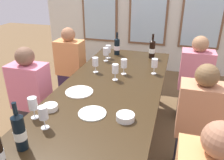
% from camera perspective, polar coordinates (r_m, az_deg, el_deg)
% --- Properties ---
extents(ground_plane, '(12.00, 12.00, 0.00)m').
position_cam_1_polar(ground_plane, '(2.60, -0.92, -17.32)').
color(ground_plane, brown).
extents(dining_table, '(0.98, 2.63, 0.74)m').
position_cam_1_polar(dining_table, '(2.21, -1.03, -4.14)').
color(dining_table, '#322312').
rests_on(dining_table, ground).
extents(white_plate_0, '(0.26, 0.26, 0.01)m').
position_cam_1_polar(white_plate_0, '(2.17, -8.15, -2.93)').
color(white_plate_0, white).
rests_on(white_plate_0, dining_table).
extents(white_plate_2, '(0.22, 0.22, 0.01)m').
position_cam_1_polar(white_plate_2, '(1.84, -4.80, -8.27)').
color(white_plate_2, white).
rests_on(white_plate_2, dining_table).
extents(wine_bottle_1, '(0.08, 0.08, 0.31)m').
position_cam_1_polar(wine_bottle_1, '(3.16, 1.23, 8.41)').
color(wine_bottle_1, black).
rests_on(wine_bottle_1, dining_table).
extents(wine_bottle_2, '(0.08, 0.08, 0.33)m').
position_cam_1_polar(wine_bottle_2, '(1.54, -22.03, -11.79)').
color(wine_bottle_2, black).
rests_on(wine_bottle_2, dining_table).
extents(wine_bottle_3, '(0.08, 0.08, 0.32)m').
position_cam_1_polar(wine_bottle_3, '(3.07, 9.96, 7.62)').
color(wine_bottle_3, black).
rests_on(wine_bottle_3, dining_table).
extents(tasting_bowl_0, '(0.12, 0.12, 0.04)m').
position_cam_1_polar(tasting_bowl_0, '(1.94, -15.13, -6.57)').
color(tasting_bowl_0, white).
rests_on(tasting_bowl_0, dining_table).
extents(tasting_bowl_1, '(0.14, 0.14, 0.05)m').
position_cam_1_polar(tasting_bowl_1, '(1.75, 3.36, -9.20)').
color(tasting_bowl_1, white).
rests_on(tasting_bowl_1, dining_table).
extents(wine_glass_0, '(0.07, 0.07, 0.17)m').
position_cam_1_polar(wine_glass_0, '(2.91, -1.57, 6.94)').
color(wine_glass_0, white).
rests_on(wine_glass_0, dining_table).
extents(wine_glass_1, '(0.07, 0.07, 0.17)m').
position_cam_1_polar(wine_glass_1, '(2.51, 3.00, 4.06)').
color(wine_glass_1, white).
rests_on(wine_glass_1, dining_table).
extents(wine_glass_2, '(0.07, 0.07, 0.17)m').
position_cam_1_polar(wine_glass_2, '(2.55, 10.54, 4.07)').
color(wine_glass_2, white).
rests_on(wine_glass_2, dining_table).
extents(wine_glass_4, '(0.07, 0.07, 0.17)m').
position_cam_1_polar(wine_glass_4, '(1.69, -16.74, -8.10)').
color(wine_glass_4, white).
rests_on(wine_glass_4, dining_table).
extents(wine_glass_5, '(0.07, 0.07, 0.17)m').
position_cam_1_polar(wine_glass_5, '(2.56, -4.18, 4.39)').
color(wine_glass_5, white).
rests_on(wine_glass_5, dining_table).
extents(wine_glass_6, '(0.07, 0.07, 0.17)m').
position_cam_1_polar(wine_glass_6, '(1.83, -19.11, -5.64)').
color(wine_glass_6, white).
rests_on(wine_glass_6, dining_table).
extents(wine_glass_7, '(0.07, 0.07, 0.17)m').
position_cam_1_polar(wine_glass_7, '(3.01, -0.94, 7.66)').
color(wine_glass_7, white).
rests_on(wine_glass_7, dining_table).
extents(wine_glass_8, '(0.07, 0.07, 0.17)m').
position_cam_1_polar(wine_glass_8, '(2.36, 0.88, 2.73)').
color(wine_glass_8, white).
rests_on(wine_glass_8, dining_table).
extents(seated_person_0, '(0.38, 0.24, 1.11)m').
position_cam_1_polar(seated_person_0, '(3.33, -10.20, 2.87)').
color(seated_person_0, '#33233E').
rests_on(seated_person_0, ground).
extents(seated_person_1, '(0.38, 0.24, 1.11)m').
position_cam_1_polar(seated_person_1, '(3.03, 19.75, -0.51)').
color(seated_person_1, '#292330').
rests_on(seated_person_1, ground).
extents(seated_person_4, '(0.38, 0.24, 1.11)m').
position_cam_1_polar(seated_person_4, '(2.60, -19.30, -4.70)').
color(seated_person_4, '#382F36').
rests_on(seated_person_4, ground).
extents(seated_person_5, '(0.38, 0.24, 1.11)m').
position_cam_1_polar(seated_person_5, '(2.20, 20.53, -10.70)').
color(seated_person_5, '#25222E').
rests_on(seated_person_5, ground).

